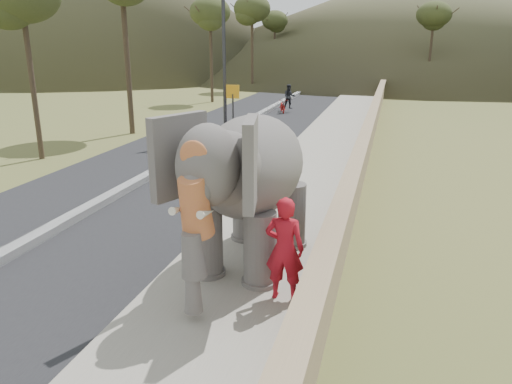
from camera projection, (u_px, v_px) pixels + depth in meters
ground at (252, 265)px, 10.11m from camera, size 160.00×160.00×0.00m
road at (201, 149)px, 20.58m from camera, size 7.00×120.00×0.03m
median at (201, 147)px, 20.55m from camera, size 0.35×120.00×0.22m
walkway at (322, 155)px, 19.31m from camera, size 3.00×120.00×0.15m
parapet at (366, 145)px, 18.75m from camera, size 0.30×120.00×1.10m
lamppost at (230, 27)px, 22.02m from camera, size 1.76×0.36×8.00m
signboard at (233, 102)px, 22.60m from camera, size 0.60×0.08×2.40m
hill_far at (417, 19)px, 71.34m from camera, size 80.00×80.00×14.00m
elephant_and_man at (253, 187)px, 9.59m from camera, size 2.55×4.39×3.04m
motorcyclist at (286, 102)px, 30.60m from camera, size 1.38×1.66×1.74m
trees at (406, 47)px, 34.37m from camera, size 46.87×43.26×8.69m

